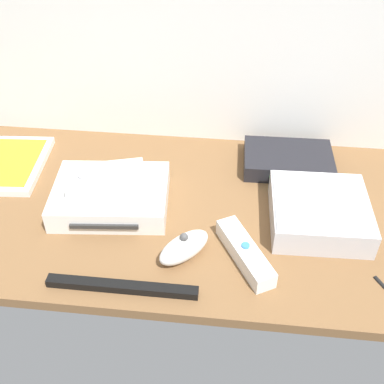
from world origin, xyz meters
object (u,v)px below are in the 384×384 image
network_router (288,160)px  sensor_bar (122,287)px  remote_classic_pad (106,178)px  remote_wand (245,253)px  game_case (10,164)px  remote_nunchuk (185,247)px  game_console (111,196)px  mini_computer (319,212)px

network_router → sensor_bar: 44.54cm
network_router → remote_classic_pad: (-34.47, -14.50, 3.71)cm
remote_wand → network_router: bearing=43.8°
network_router → remote_classic_pad: remote_classic_pad is taller
remote_classic_pad → sensor_bar: remote_classic_pad is taller
game_case → remote_nunchuk: bearing=-32.1°
game_console → remote_nunchuk: remote_nunchuk is taller
game_case → remote_nunchuk: size_ratio=1.93×
game_case → remote_nunchuk: remote_nunchuk is taller
game_case → network_router: size_ratio=1.09×
network_router → sensor_bar: bearing=-128.6°
remote_classic_pad → sensor_bar: 22.57cm
mini_computer → remote_classic_pad: remote_classic_pad is taller
game_console → remote_classic_pad: size_ratio=1.39×
game_console → network_router: game_console is taller
mini_computer → remote_nunchuk: bearing=-155.0°
game_console → sensor_bar: bearing=-77.2°
remote_wand → sensor_bar: size_ratio=0.61×
remote_wand → game_case: bearing=128.3°
game_case → remote_wand: size_ratio=1.36×
game_case → network_router: network_router is taller
remote_wand → remote_classic_pad: bearing=125.8°
network_router → remote_nunchuk: (-18.11, -27.12, 0.34)cm
game_console → remote_wand: size_ratio=1.52×
game_console → game_case: size_ratio=1.12×
remote_nunchuk → sensor_bar: 12.26cm
mini_computer → sensor_bar: mini_computer is taller
remote_classic_pad → sensor_bar: size_ratio=0.67×
game_case → remote_classic_pad: 24.69cm
remote_wand → game_console: bearing=127.3°
remote_nunchuk → sensor_bar: bearing=-95.4°
network_router → remote_wand: (-8.24, -26.75, -0.19)cm
remote_classic_pad → sensor_bar: bearing=-86.7°
remote_wand → remote_classic_pad: 29.21cm
game_console → mini_computer: mini_computer is taller
remote_wand → sensor_bar: 20.75cm
game_console → network_router: size_ratio=1.23×
remote_nunchuk → sensor_bar: (-9.01, -8.20, -1.34)cm
mini_computer → sensor_bar: size_ratio=0.73×
game_case → game_console: bearing=-25.7°
game_console → game_case: game_console is taller
game_case → network_router: bearing=2.2°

